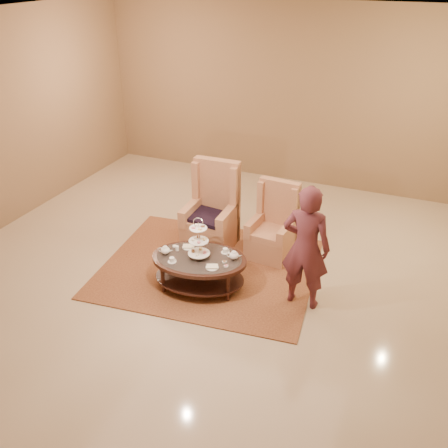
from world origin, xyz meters
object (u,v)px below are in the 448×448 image
at_px(armchair_right, 273,231).
at_px(person, 306,248).
at_px(armchair_left, 212,218).
at_px(tea_table, 199,263).

bearing_deg(armchair_right, person, -49.60).
xyz_separation_m(armchair_left, armchair_right, (1.00, 0.09, -0.07)).
xyz_separation_m(armchair_left, person, (1.75, -0.98, 0.40)).
relative_size(armchair_left, person, 0.80).
bearing_deg(person, armchair_left, -28.78).
xyz_separation_m(tea_table, armchair_left, (-0.33, 1.18, 0.07)).
bearing_deg(armchair_right, armchair_left, -169.65).
height_order(armchair_right, person, person).
bearing_deg(armchair_left, armchair_right, 4.03).
height_order(tea_table, armchair_right, armchair_right).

